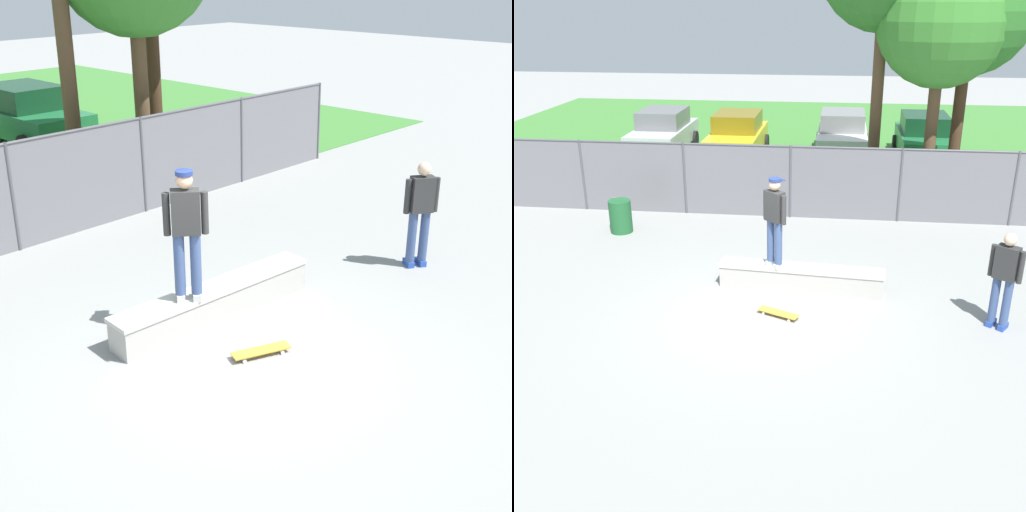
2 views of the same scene
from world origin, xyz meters
TOP-DOWN VIEW (x-y plane):
  - ground_plane at (0.00, 0.00)m, footprint 80.00×80.00m
  - grass_strip at (0.00, 15.90)m, footprint 29.34×20.00m
  - concrete_ledge at (0.61, 1.16)m, footprint 3.38×0.74m
  - skateboarder at (0.07, 1.11)m, footprint 0.48×0.44m
  - skateboard at (0.27, -0.05)m, footprint 0.81×0.50m
  - chainlink_fence at (0.00, 5.60)m, footprint 17.41×0.07m
  - tree_near_right at (3.67, 6.51)m, footprint 3.30×3.30m
  - tree_mid at (4.42, 6.99)m, footprint 3.22×3.22m
  - car_silver at (-5.49, 12.51)m, footprint 2.03×4.21m
  - car_yellow at (-2.54, 12.15)m, footprint 2.03×4.21m
  - car_white at (1.34, 12.86)m, footprint 2.03×4.21m
  - car_green at (4.33, 12.61)m, footprint 2.03×4.21m
  - bystander at (4.23, -0.01)m, footprint 0.51×0.42m
  - trash_bin at (-4.17, 3.95)m, footprint 0.56×0.56m

SIDE VIEW (x-z plane):
  - ground_plane at x=0.00m, z-range 0.00..0.00m
  - grass_strip at x=0.00m, z-range 0.00..0.02m
  - skateboard at x=0.27m, z-range 0.03..0.12m
  - concrete_ledge at x=0.61m, z-range 0.00..0.50m
  - trash_bin at x=-4.17m, z-range 0.00..0.83m
  - car_silver at x=-5.49m, z-range 0.01..1.67m
  - car_yellow at x=-2.54m, z-range 0.01..1.67m
  - car_white at x=1.34m, z-range 0.01..1.67m
  - car_green at x=4.33m, z-range 0.01..1.67m
  - bystander at x=4.23m, z-range 0.10..1.92m
  - chainlink_fence at x=0.00m, z-range 0.08..2.05m
  - skateboarder at x=0.07m, z-range 0.61..2.45m
  - tree_near_right at x=3.67m, z-range 1.64..8.30m
  - tree_mid at x=4.42m, z-range 1.77..8.60m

